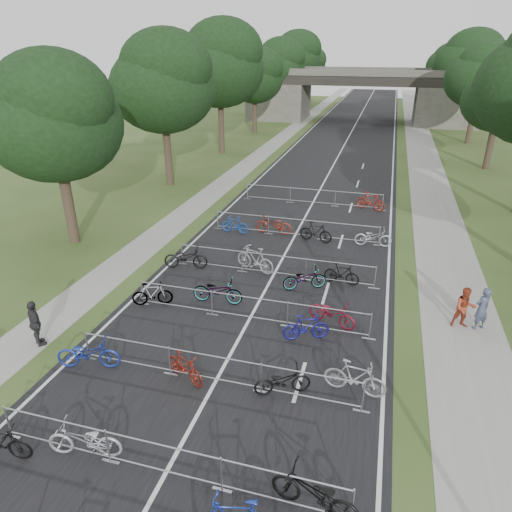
% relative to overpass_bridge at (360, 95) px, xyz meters
% --- Properties ---
extents(road, '(11.00, 140.00, 0.01)m').
position_rel_overpass_bridge_xyz_m(road, '(0.00, -15.00, -3.53)').
color(road, black).
rests_on(road, ground).
extents(sidewalk_right, '(3.00, 140.00, 0.01)m').
position_rel_overpass_bridge_xyz_m(sidewalk_right, '(8.00, -15.00, -3.53)').
color(sidewalk_right, gray).
rests_on(sidewalk_right, ground).
extents(sidewalk_left, '(2.00, 140.00, 0.01)m').
position_rel_overpass_bridge_xyz_m(sidewalk_left, '(-7.50, -15.00, -3.53)').
color(sidewalk_left, gray).
rests_on(sidewalk_left, ground).
extents(lane_markings, '(0.12, 140.00, 0.00)m').
position_rel_overpass_bridge_xyz_m(lane_markings, '(0.00, -15.00, -3.53)').
color(lane_markings, silver).
rests_on(lane_markings, ground).
extents(overpass_bridge, '(31.00, 8.00, 7.05)m').
position_rel_overpass_bridge_xyz_m(overpass_bridge, '(0.00, 0.00, 0.00)').
color(overpass_bridge, '#4A4742').
rests_on(overpass_bridge, ground).
extents(tree_left_0, '(6.72, 6.72, 10.25)m').
position_rel_overpass_bridge_xyz_m(tree_left_0, '(-11.39, -49.07, 2.96)').
color(tree_left_0, '#33261C').
rests_on(tree_left_0, ground).
extents(tree_left_1, '(7.56, 7.56, 11.53)m').
position_rel_overpass_bridge_xyz_m(tree_left_1, '(-11.39, -37.07, 3.77)').
color(tree_left_1, '#33261C').
rests_on(tree_left_1, ground).
extents(tree_left_2, '(8.40, 8.40, 12.81)m').
position_rel_overpass_bridge_xyz_m(tree_left_2, '(-11.39, -25.07, 4.58)').
color(tree_left_2, '#33261C').
rests_on(tree_left_2, ground).
extents(tree_right_2, '(6.16, 6.16, 9.39)m').
position_rel_overpass_bridge_xyz_m(tree_right_2, '(13.11, -25.07, 2.41)').
color(tree_right_2, '#33261C').
rests_on(tree_right_2, ground).
extents(tree_left_3, '(6.72, 6.72, 10.25)m').
position_rel_overpass_bridge_xyz_m(tree_left_3, '(-11.39, -13.07, 2.96)').
color(tree_left_3, '#33261C').
rests_on(tree_left_3, ground).
extents(tree_right_3, '(7.17, 7.17, 10.93)m').
position_rel_overpass_bridge_xyz_m(tree_right_3, '(13.11, -13.07, 3.39)').
color(tree_right_3, '#33261C').
rests_on(tree_right_3, ground).
extents(tree_left_4, '(7.56, 7.56, 11.53)m').
position_rel_overpass_bridge_xyz_m(tree_left_4, '(-11.39, -1.07, 3.77)').
color(tree_left_4, '#33261C').
rests_on(tree_left_4, ground).
extents(tree_right_4, '(8.18, 8.18, 12.47)m').
position_rel_overpass_bridge_xyz_m(tree_right_4, '(13.11, -1.07, 4.37)').
color(tree_right_4, '#33261C').
rests_on(tree_right_4, ground).
extents(tree_left_5, '(8.40, 8.40, 12.81)m').
position_rel_overpass_bridge_xyz_m(tree_left_5, '(-11.39, 10.93, 4.58)').
color(tree_left_5, '#33261C').
rests_on(tree_left_5, ground).
extents(tree_right_5, '(6.16, 6.16, 9.39)m').
position_rel_overpass_bridge_xyz_m(tree_right_5, '(13.11, 10.93, 2.41)').
color(tree_right_5, '#33261C').
rests_on(tree_right_5, ground).
extents(tree_left_6, '(6.72, 6.72, 10.25)m').
position_rel_overpass_bridge_xyz_m(tree_left_6, '(-11.39, 22.93, 2.96)').
color(tree_left_6, '#33261C').
rests_on(tree_left_6, ground).
extents(tree_right_6, '(7.17, 7.17, 10.93)m').
position_rel_overpass_bridge_xyz_m(tree_right_6, '(13.11, 22.93, 3.39)').
color(tree_right_6, '#33261C').
rests_on(tree_right_6, ground).
extents(barrier_row_1, '(9.70, 0.08, 1.10)m').
position_rel_overpass_bridge_xyz_m(barrier_row_1, '(0.00, -61.40, -2.99)').
color(barrier_row_1, '#A4A6AB').
rests_on(barrier_row_1, ground).
extents(barrier_row_2, '(9.70, 0.08, 1.10)m').
position_rel_overpass_bridge_xyz_m(barrier_row_2, '(0.00, -57.80, -2.99)').
color(barrier_row_2, '#A4A6AB').
rests_on(barrier_row_2, ground).
extents(barrier_row_3, '(9.70, 0.08, 1.10)m').
position_rel_overpass_bridge_xyz_m(barrier_row_3, '(0.00, -54.00, -2.99)').
color(barrier_row_3, '#A4A6AB').
rests_on(barrier_row_3, ground).
extents(barrier_row_4, '(9.70, 0.08, 1.10)m').
position_rel_overpass_bridge_xyz_m(barrier_row_4, '(0.00, -50.00, -2.99)').
color(barrier_row_4, '#A4A6AB').
rests_on(barrier_row_4, ground).
extents(barrier_row_5, '(9.70, 0.08, 1.10)m').
position_rel_overpass_bridge_xyz_m(barrier_row_5, '(0.00, -45.00, -2.99)').
color(barrier_row_5, '#A4A6AB').
rests_on(barrier_row_5, ground).
extents(barrier_row_6, '(9.70, 0.08, 1.10)m').
position_rel_overpass_bridge_xyz_m(barrier_row_6, '(0.00, -39.00, -2.99)').
color(barrier_row_6, '#A4A6AB').
rests_on(barrier_row_6, ground).
extents(bike_5, '(2.07, 1.06, 1.04)m').
position_rel_overpass_bridge_xyz_m(bike_5, '(-2.24, -61.39, -3.01)').
color(bike_5, '#B4B4BC').
rests_on(bike_5, ground).
extents(bike_7, '(2.26, 1.15, 1.13)m').
position_rel_overpass_bridge_xyz_m(bike_7, '(3.76, -61.34, -2.97)').
color(bike_7, black).
rests_on(bike_7, ground).
extents(bike_8, '(2.23, 1.25, 1.11)m').
position_rel_overpass_bridge_xyz_m(bike_8, '(-4.30, -58.18, -2.98)').
color(bike_8, navy).
rests_on(bike_8, ground).
extents(bike_9, '(1.73, 1.19, 1.02)m').
position_rel_overpass_bridge_xyz_m(bike_9, '(-0.96, -57.91, -3.02)').
color(bike_9, maroon).
rests_on(bike_9, ground).
extents(bike_10, '(1.87, 1.31, 0.93)m').
position_rel_overpass_bridge_xyz_m(bike_10, '(2.17, -57.66, -3.07)').
color(bike_10, black).
rests_on(bike_10, ground).
extents(bike_11, '(1.99, 0.76, 1.17)m').
position_rel_overpass_bridge_xyz_m(bike_11, '(4.30, -57.05, -2.95)').
color(bike_11, gray).
rests_on(bike_11, ground).
extents(bike_12, '(1.73, 1.07, 1.01)m').
position_rel_overpass_bridge_xyz_m(bike_12, '(-4.18, -53.93, -3.03)').
color(bike_12, '#A4A6AB').
rests_on(bike_12, ground).
extents(bike_13, '(2.15, 0.87, 1.11)m').
position_rel_overpass_bridge_xyz_m(bike_13, '(-1.64, -53.03, -2.98)').
color(bike_13, '#A4A6AB').
rests_on(bike_13, ground).
extents(bike_14, '(1.79, 1.12, 1.04)m').
position_rel_overpass_bridge_xyz_m(bike_14, '(2.36, -54.64, -3.01)').
color(bike_14, navy).
rests_on(bike_14, ground).
extents(bike_15, '(2.06, 1.31, 1.02)m').
position_rel_overpass_bridge_xyz_m(bike_15, '(3.15, -53.39, -3.02)').
color(bike_15, maroon).
rests_on(bike_15, ground).
extents(bike_16, '(2.21, 1.18, 1.10)m').
position_rel_overpass_bridge_xyz_m(bike_16, '(-4.25, -50.37, -2.98)').
color(bike_16, black).
rests_on(bike_16, ground).
extents(bike_17, '(2.17, 1.25, 1.26)m').
position_rel_overpass_bridge_xyz_m(bike_17, '(-0.96, -49.76, -2.90)').
color(bike_17, '#94939A').
rests_on(bike_17, ground).
extents(bike_18, '(2.05, 1.47, 1.02)m').
position_rel_overpass_bridge_xyz_m(bike_18, '(1.62, -50.87, -3.02)').
color(bike_18, '#A4A6AB').
rests_on(bike_18, ground).
extents(bike_19, '(1.68, 0.72, 0.98)m').
position_rel_overpass_bridge_xyz_m(bike_19, '(3.14, -49.91, -3.04)').
color(bike_19, black).
rests_on(bike_19, ground).
extents(bike_20, '(1.69, 0.60, 1.00)m').
position_rel_overpass_bridge_xyz_m(bike_20, '(-3.43, -45.35, -3.04)').
color(bike_20, '#1B4495').
rests_on(bike_20, ground).
extents(bike_21, '(2.09, 0.73, 1.10)m').
position_rel_overpass_bridge_xyz_m(bike_21, '(-1.25, -44.86, -2.98)').
color(bike_21, maroon).
rests_on(bike_21, ground).
extents(bike_22, '(1.91, 0.89, 1.11)m').
position_rel_overpass_bridge_xyz_m(bike_22, '(1.25, -45.36, -2.98)').
color(bike_22, black).
rests_on(bike_22, ground).
extents(bike_23, '(2.00, 0.86, 1.02)m').
position_rel_overpass_bridge_xyz_m(bike_23, '(4.30, -45.13, -3.02)').
color(bike_23, '#A8A8B0').
rests_on(bike_23, ground).
extents(bike_27, '(2.01, 1.16, 1.17)m').
position_rel_overpass_bridge_xyz_m(bike_27, '(3.85, -39.10, -2.95)').
color(bike_27, maroon).
rests_on(bike_27, ground).
extents(pedestrian_a, '(0.76, 0.70, 1.74)m').
position_rel_overpass_bridge_xyz_m(pedestrian_a, '(8.56, -52.14, -2.66)').
color(pedestrian_a, '#3A4157').
rests_on(pedestrian_a, ground).
extents(pedestrian_b, '(0.91, 0.77, 1.65)m').
position_rel_overpass_bridge_xyz_m(pedestrian_b, '(7.96, -52.19, -2.71)').
color(pedestrian_b, '#973620').
rests_on(pedestrian_b, ground).
extents(pedestrian_c, '(1.10, 0.95, 1.77)m').
position_rel_overpass_bridge_xyz_m(pedestrian_c, '(-6.80, -57.58, -2.65)').
color(pedestrian_c, '#272729').
rests_on(pedestrian_c, ground).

